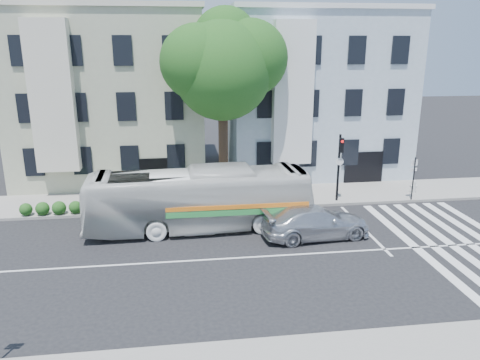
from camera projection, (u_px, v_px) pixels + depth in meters
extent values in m
plane|color=black|center=(243.00, 258.00, 20.40)|extent=(120.00, 120.00, 0.00)
cube|color=gray|center=(225.00, 198.00, 27.99)|extent=(80.00, 4.00, 0.15)
cube|color=#A2A58A|center=(113.00, 96.00, 32.23)|extent=(12.00, 10.00, 11.00)
cube|color=#A2B2C1|center=(310.00, 93.00, 34.01)|extent=(12.00, 10.00, 11.00)
cylinder|color=#2D2116|center=(223.00, 155.00, 27.75)|extent=(0.56, 0.56, 5.20)
sphere|color=#184A17|center=(223.00, 71.00, 26.38)|extent=(5.60, 5.60, 5.60)
sphere|color=#184A17|center=(249.00, 58.00, 26.76)|extent=(4.40, 4.40, 4.40)
sphere|color=#184A17|center=(198.00, 62.00, 25.77)|extent=(4.20, 4.20, 4.20)
sphere|color=#184A17|center=(225.00, 40.00, 27.08)|extent=(3.80, 3.80, 3.80)
sphere|color=#184A17|center=(211.00, 88.00, 27.15)|extent=(3.40, 3.40, 3.40)
imported|color=silver|center=(200.00, 199.00, 23.16)|extent=(3.05, 11.30, 3.12)
imported|color=silver|center=(316.00, 222.00, 22.39)|extent=(2.64, 5.43, 1.52)
cylinder|color=black|center=(338.00, 169.00, 26.91)|extent=(0.14, 0.14, 4.07)
cube|color=black|center=(341.00, 145.00, 26.27)|extent=(0.32, 0.28, 0.82)
sphere|color=red|center=(342.00, 142.00, 26.08)|extent=(0.15, 0.15, 0.15)
cylinder|color=white|center=(340.00, 162.00, 26.63)|extent=(0.42, 0.15, 0.43)
cylinder|color=beige|center=(414.00, 187.00, 28.75)|extent=(0.26, 0.26, 0.66)
sphere|color=beige|center=(414.00, 182.00, 28.65)|extent=(0.24, 0.24, 0.24)
cylinder|color=beige|center=(414.00, 186.00, 28.73)|extent=(0.44, 0.16, 0.15)
cylinder|color=black|center=(413.00, 179.00, 27.17)|extent=(0.07, 0.07, 2.56)
cube|color=white|center=(414.00, 163.00, 27.01)|extent=(0.46, 0.13, 0.36)
cube|color=white|center=(413.00, 170.00, 27.13)|extent=(0.46, 0.13, 0.18)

